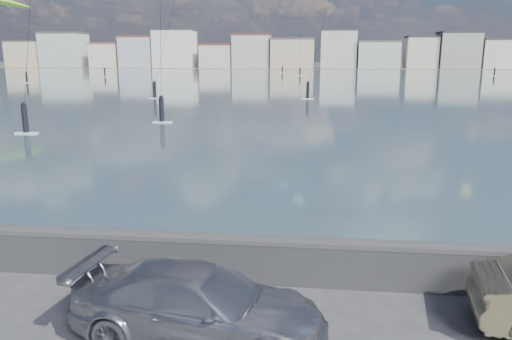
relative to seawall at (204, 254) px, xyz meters
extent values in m
cube|color=#3E5765|center=(0.00, 88.80, -0.58)|extent=(500.00, 177.00, 0.00)
cube|color=#4C473D|center=(0.00, 197.30, -0.57)|extent=(500.00, 60.00, 0.00)
cube|color=#28282B|center=(0.00, 0.00, -0.13)|extent=(400.00, 0.35, 0.90)
cylinder|color=#28282B|center=(0.00, 0.00, 0.32)|extent=(400.00, 0.36, 0.36)
cube|color=beige|center=(-112.00, 183.30, 4.42)|extent=(14.00, 11.00, 10.00)
cube|color=#383330|center=(-112.00, 183.30, 9.72)|extent=(14.28, 11.22, 0.60)
cube|color=#B7C6BC|center=(-96.50, 183.30, 5.92)|extent=(16.00, 12.00, 13.00)
cube|color=#4C423D|center=(-96.50, 183.30, 12.72)|extent=(16.32, 12.24, 0.60)
cube|color=silver|center=(-79.00, 183.30, 3.92)|extent=(11.00, 10.00, 9.00)
cube|color=brown|center=(-79.00, 183.30, 8.72)|extent=(11.22, 10.20, 0.60)
cube|color=#B2B7C6|center=(-66.00, 183.30, 5.17)|extent=(13.00, 11.00, 11.50)
cube|color=brown|center=(-66.00, 183.30, 11.22)|extent=(13.26, 11.22, 0.60)
cube|color=white|center=(-51.50, 183.30, 6.42)|extent=(15.00, 12.00, 14.00)
cube|color=#2D2D33|center=(-51.50, 183.30, 13.72)|extent=(15.30, 12.24, 0.60)
cube|color=beige|center=(-35.00, 183.30, 3.67)|extent=(12.00, 10.00, 8.50)
cube|color=brown|center=(-35.00, 183.30, 8.22)|extent=(12.24, 10.20, 0.60)
cube|color=beige|center=(-21.50, 183.30, 5.42)|extent=(14.00, 11.00, 12.00)
cube|color=brown|center=(-21.50, 183.30, 11.72)|extent=(14.28, 11.22, 0.60)
cube|color=beige|center=(-6.00, 183.30, 4.67)|extent=(16.00, 13.00, 10.50)
cube|color=#4C423D|center=(-6.00, 183.30, 10.22)|extent=(16.32, 13.26, 0.60)
cube|color=beige|center=(11.00, 183.30, 6.17)|extent=(13.00, 10.00, 13.50)
cube|color=#2D2D33|center=(11.00, 183.30, 13.22)|extent=(13.26, 10.20, 0.60)
cube|color=#B7C6BC|center=(25.50, 183.30, 4.17)|extent=(15.00, 12.00, 9.50)
cube|color=#4C423D|center=(25.50, 183.30, 9.22)|extent=(15.30, 12.24, 0.60)
cube|color=beige|center=(41.00, 183.30, 4.92)|extent=(11.00, 9.00, 11.00)
cube|color=#2D2D33|center=(41.00, 183.30, 10.72)|extent=(11.22, 9.18, 0.60)
cube|color=gray|center=(54.00, 183.30, 5.67)|extent=(14.00, 11.00, 12.50)
cube|color=#2D2D33|center=(54.00, 183.30, 12.22)|extent=(14.28, 11.22, 0.60)
cube|color=beige|center=(69.50, 183.30, 4.42)|extent=(16.00, 12.00, 10.00)
cube|color=#383330|center=(69.50, 183.30, 9.72)|extent=(16.32, 12.24, 0.60)
imported|color=#A5A6AC|center=(0.43, -2.33, 0.06)|extent=(4.65, 2.39, 1.29)
cube|color=white|center=(44.12, 114.08, -0.53)|extent=(1.40, 0.42, 0.08)
cylinder|color=black|center=(44.12, 114.08, 0.37)|extent=(0.36, 0.36, 1.70)
sphere|color=black|center=(44.12, 114.08, 1.27)|extent=(0.28, 0.28, 0.28)
cylinder|color=black|center=(44.28, 120.82, 15.79)|extent=(0.35, 13.51, 30.16)
cube|color=white|center=(-45.29, 101.27, -0.53)|extent=(1.40, 0.42, 0.08)
cylinder|color=black|center=(-45.29, 101.27, 0.37)|extent=(0.36, 0.36, 1.70)
sphere|color=black|center=(-45.29, 101.27, 1.27)|extent=(0.28, 0.28, 0.28)
cylinder|color=black|center=(-45.44, 109.01, 14.35)|extent=(0.31, 15.50, 27.28)
cube|color=white|center=(-48.52, 74.78, -0.53)|extent=(1.40, 0.42, 0.08)
cylinder|color=black|center=(-48.52, 74.78, 0.37)|extent=(0.36, 0.36, 1.70)
sphere|color=black|center=(-48.52, 74.78, 1.27)|extent=(0.28, 0.28, 0.28)
cube|color=white|center=(-1.13, 112.70, -0.53)|extent=(1.40, 0.42, 0.08)
cylinder|color=black|center=(-1.13, 112.70, 0.37)|extent=(0.36, 0.36, 1.70)
sphere|color=black|center=(-1.13, 112.70, 1.27)|extent=(0.28, 0.28, 0.28)
cylinder|color=black|center=(-1.22, 119.49, 17.58)|extent=(0.22, 13.61, 33.74)
cube|color=white|center=(-15.59, 19.21, -0.53)|extent=(1.40, 0.42, 0.08)
cylinder|color=black|center=(-15.59, 19.21, 0.37)|extent=(0.36, 0.36, 1.70)
sphere|color=black|center=(-15.59, 19.21, 1.27)|extent=(0.28, 0.28, 0.28)
cube|color=white|center=(-6.40, 128.64, -0.53)|extent=(1.40, 0.42, 0.08)
cylinder|color=black|center=(-6.40, 128.64, 0.37)|extent=(0.36, 0.36, 1.70)
sphere|color=black|center=(-6.40, 128.64, 1.27)|extent=(0.28, 0.28, 0.28)
cylinder|color=black|center=(-6.82, 135.50, 17.64)|extent=(0.89, 13.75, 33.85)
cube|color=white|center=(-15.65, 45.45, -0.53)|extent=(1.40, 0.42, 0.08)
cylinder|color=black|center=(-15.65, 45.45, 0.37)|extent=(0.36, 0.36, 1.70)
sphere|color=black|center=(-15.65, 45.45, 1.27)|extent=(0.28, 0.28, 0.28)
cube|color=white|center=(-8.67, 25.30, -0.53)|extent=(1.40, 0.42, 0.08)
cylinder|color=black|center=(-8.67, 25.30, 0.37)|extent=(0.36, 0.36, 1.70)
sphere|color=black|center=(-8.67, 25.30, 1.27)|extent=(0.28, 0.28, 0.28)
ellipsoid|color=#8CD826|center=(-56.12, 81.83, 14.02)|extent=(10.36, 6.36, 3.35)
cube|color=white|center=(1.63, 46.68, -0.53)|extent=(1.40, 0.42, 0.08)
cylinder|color=black|center=(1.63, 46.68, 0.37)|extent=(0.36, 0.36, 1.70)
sphere|color=black|center=(1.63, 46.68, 1.27)|extent=(0.28, 0.28, 0.28)
cylinder|color=black|center=(3.35, 52.50, 8.56)|extent=(3.47, 11.67, 15.70)
camera|label=1|loc=(2.29, -9.97, 4.24)|focal=35.00mm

